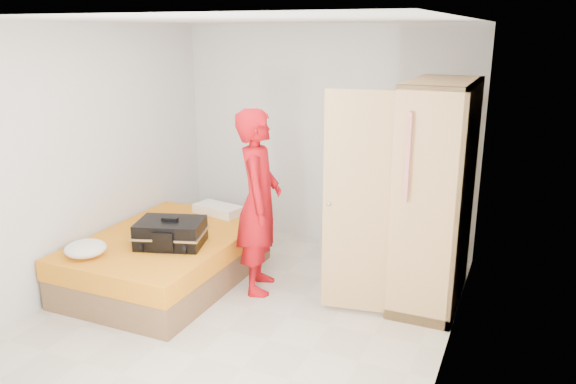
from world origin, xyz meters
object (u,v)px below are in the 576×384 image
at_px(person, 259,202).
at_px(wardrobe, 429,201).
at_px(suitcase, 171,233).
at_px(round_cushion, 85,249).
at_px(bed, 167,259).

bearing_deg(person, wardrobe, -94.28).
bearing_deg(suitcase, round_cushion, -153.13).
bearing_deg(wardrobe, suitcase, -159.80).
xyz_separation_m(bed, wardrobe, (2.50, 0.67, 0.75)).
bearing_deg(suitcase, person, 12.61).
bearing_deg(wardrobe, person, -164.98).
height_order(suitcase, round_cushion, suitcase).
relative_size(person, suitcase, 2.42).
bearing_deg(suitcase, bed, 120.03).
xyz_separation_m(wardrobe, round_cushion, (-2.87, -1.40, -0.43)).
relative_size(bed, suitcase, 2.68).
distance_m(bed, suitcase, 0.46).
distance_m(wardrobe, person, 1.61).
bearing_deg(bed, wardrobe, 14.92).
xyz_separation_m(suitcase, round_cushion, (-0.57, -0.55, -0.05)).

